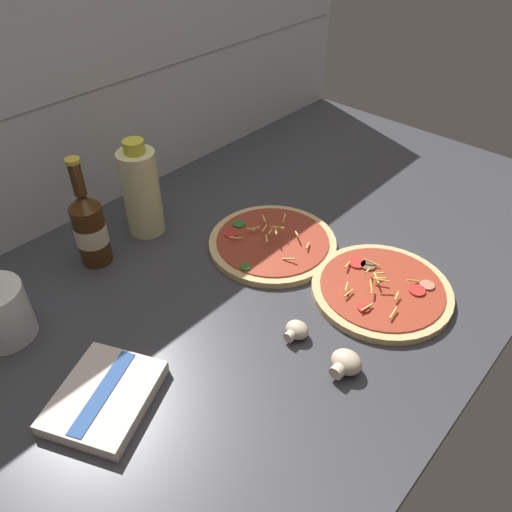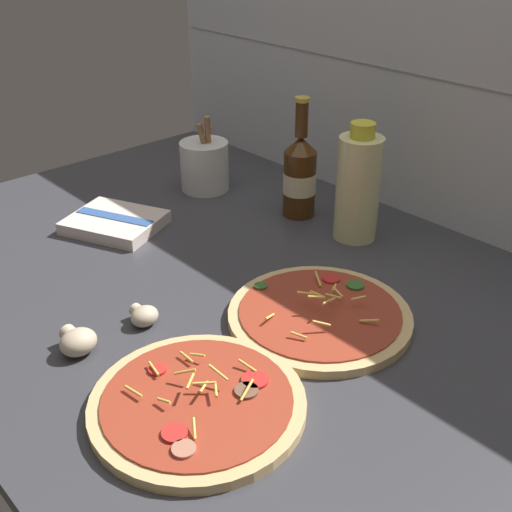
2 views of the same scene
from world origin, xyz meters
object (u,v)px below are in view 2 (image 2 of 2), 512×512
(pizza_far, at_px, (320,315))
(dish_towel, at_px, (115,222))
(utensil_crock, at_px, (205,165))
(mushroom_left, at_px, (77,341))
(mushroom_right, at_px, (144,315))
(pizza_near, at_px, (198,403))
(beer_bottle, at_px, (300,175))
(oil_bottle, at_px, (358,187))

(pizza_far, relative_size, dish_towel, 1.31)
(utensil_crock, height_order, dish_towel, utensil_crock)
(mushroom_left, relative_size, mushroom_right, 1.24)
(pizza_near, distance_m, dish_towel, 0.54)
(pizza_near, bearing_deg, dish_towel, 159.17)
(pizza_near, bearing_deg, beer_bottle, 121.92)
(pizza_far, bearing_deg, mushroom_right, -130.31)
(beer_bottle, relative_size, utensil_crock, 1.43)
(pizza_near, distance_m, mushroom_left, 0.21)
(pizza_far, height_order, dish_towel, pizza_far)
(beer_bottle, height_order, mushroom_right, beer_bottle)
(mushroom_left, height_order, mushroom_right, mushroom_left)
(pizza_far, height_order, oil_bottle, oil_bottle)
(pizza_far, bearing_deg, pizza_near, -83.58)
(utensil_crock, bearing_deg, pizza_far, -20.10)
(mushroom_right, bearing_deg, utensil_crock, 131.25)
(pizza_far, bearing_deg, utensil_crock, 159.90)
(pizza_near, xyz_separation_m, mushroom_left, (-0.20, -0.05, 0.01))
(pizza_far, xyz_separation_m, dish_towel, (-0.48, -0.06, 0.00))
(pizza_near, distance_m, beer_bottle, 0.59)
(mushroom_right, relative_size, dish_towel, 0.21)
(pizza_far, xyz_separation_m, mushroom_right, (-0.17, -0.20, 0.01))
(beer_bottle, bearing_deg, pizza_far, -40.87)
(pizza_near, relative_size, dish_towel, 1.28)
(oil_bottle, xyz_separation_m, mushroom_right, (-0.03, -0.45, -0.09))
(oil_bottle, relative_size, utensil_crock, 1.32)
(pizza_near, bearing_deg, mushroom_left, -165.51)
(mushroom_left, bearing_deg, dish_towel, 140.85)
(utensil_crock, bearing_deg, mushroom_right, -48.75)
(mushroom_left, distance_m, dish_towel, 0.39)
(pizza_near, xyz_separation_m, mushroom_right, (-0.20, 0.05, 0.01))
(beer_bottle, distance_m, dish_towel, 0.37)
(oil_bottle, distance_m, mushroom_right, 0.46)
(beer_bottle, distance_m, oil_bottle, 0.14)
(beer_bottle, xyz_separation_m, mushroom_right, (0.11, -0.45, -0.07))
(oil_bottle, xyz_separation_m, utensil_crock, (-0.37, -0.06, -0.05))
(mushroom_left, distance_m, mushroom_right, 0.11)
(mushroom_right, bearing_deg, dish_towel, 155.64)
(utensil_crock, bearing_deg, oil_bottle, 10.00)
(beer_bottle, relative_size, oil_bottle, 1.08)
(mushroom_left, bearing_deg, beer_bottle, 100.93)
(pizza_far, distance_m, utensil_crock, 0.55)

